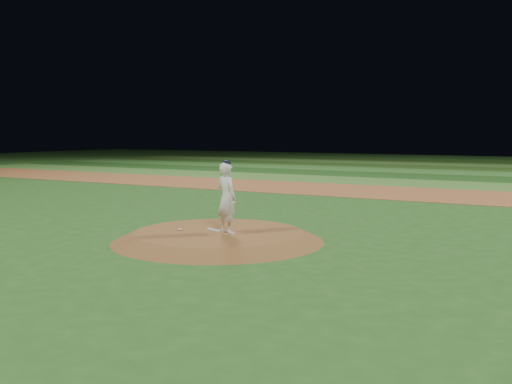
# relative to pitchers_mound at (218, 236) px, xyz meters

# --- Properties ---
(ground) EXTENTS (120.00, 120.00, 0.00)m
(ground) POSITION_rel_pitchers_mound_xyz_m (0.00, 0.00, -0.12)
(ground) COLOR #26591D
(ground) RESTS_ON ground
(infield_dirt_band) EXTENTS (70.00, 6.00, 0.02)m
(infield_dirt_band) POSITION_rel_pitchers_mound_xyz_m (0.00, 14.00, -0.12)
(infield_dirt_band) COLOR #97592E
(infield_dirt_band) RESTS_ON ground
(outfield_stripe_0) EXTENTS (70.00, 5.00, 0.02)m
(outfield_stripe_0) POSITION_rel_pitchers_mound_xyz_m (0.00, 19.50, -0.12)
(outfield_stripe_0) COLOR #417C2D
(outfield_stripe_0) RESTS_ON ground
(outfield_stripe_1) EXTENTS (70.00, 5.00, 0.02)m
(outfield_stripe_1) POSITION_rel_pitchers_mound_xyz_m (0.00, 24.50, -0.12)
(outfield_stripe_1) COLOR #1D4A17
(outfield_stripe_1) RESTS_ON ground
(outfield_stripe_2) EXTENTS (70.00, 5.00, 0.02)m
(outfield_stripe_2) POSITION_rel_pitchers_mound_xyz_m (0.00, 29.50, -0.12)
(outfield_stripe_2) COLOR #34742A
(outfield_stripe_2) RESTS_ON ground
(outfield_stripe_3) EXTENTS (70.00, 5.00, 0.02)m
(outfield_stripe_3) POSITION_rel_pitchers_mound_xyz_m (0.00, 34.50, -0.12)
(outfield_stripe_3) COLOR #264C18
(outfield_stripe_3) RESTS_ON ground
(outfield_stripe_4) EXTENTS (70.00, 5.00, 0.02)m
(outfield_stripe_4) POSITION_rel_pitchers_mound_xyz_m (0.00, 39.50, -0.12)
(outfield_stripe_4) COLOR #40772B
(outfield_stripe_4) RESTS_ON ground
(outfield_stripe_5) EXTENTS (70.00, 5.00, 0.02)m
(outfield_stripe_5) POSITION_rel_pitchers_mound_xyz_m (0.00, 44.50, -0.12)
(outfield_stripe_5) COLOR #244917
(outfield_stripe_5) RESTS_ON ground
(pitchers_mound) EXTENTS (5.50, 5.50, 0.25)m
(pitchers_mound) POSITION_rel_pitchers_mound_xyz_m (0.00, 0.00, 0.00)
(pitchers_mound) COLOR brown
(pitchers_mound) RESTS_ON ground
(pitching_rubber) EXTENTS (0.53, 0.28, 0.03)m
(pitching_rubber) POSITION_rel_pitchers_mound_xyz_m (-0.19, 0.08, 0.14)
(pitching_rubber) COLOR beige
(pitching_rubber) RESTS_ON pitchers_mound
(rosin_bag) EXTENTS (0.12, 0.12, 0.06)m
(rosin_bag) POSITION_rel_pitchers_mound_xyz_m (-0.93, -0.41, 0.16)
(rosin_bag) COLOR silver
(rosin_bag) RESTS_ON pitchers_mound
(pitcher_on_mound) EXTENTS (0.77, 0.64, 1.87)m
(pitcher_on_mound) POSITION_rel_pitchers_mound_xyz_m (0.35, -0.13, 1.04)
(pitcher_on_mound) COLOR white
(pitcher_on_mound) RESTS_ON pitchers_mound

